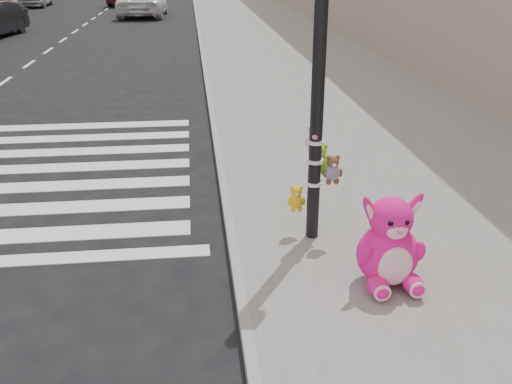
{
  "coord_description": "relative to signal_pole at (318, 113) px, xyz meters",
  "views": [
    {
      "loc": [
        1.11,
        -4.79,
        3.59
      ],
      "look_at": [
        1.87,
        1.92,
        0.75
      ],
      "focal_mm": 40.0,
      "sensor_mm": 36.0,
      "label": 1
    }
  ],
  "objects": [
    {
      "name": "pink_bunny",
      "position": [
        0.59,
        -1.25,
        -1.21
      ],
      "size": [
        0.78,
        0.81,
        1.1
      ],
      "rotation": [
        0.0,
        0.0,
        0.04
      ],
      "color": "#FF1589",
      "rests_on": "sidewalk_near"
    },
    {
      "name": "curb_edge",
      "position": [
        -1.07,
        8.18,
        -1.73
      ],
      "size": [
        0.12,
        80.0,
        0.15
      ],
      "primitive_type": "cube",
      "color": "gray",
      "rests_on": "ground"
    },
    {
      "name": "sidewalk_near",
      "position": [
        2.38,
        8.18,
        -1.73
      ],
      "size": [
        7.0,
        80.0,
        0.14
      ],
      "primitive_type": "cube",
      "color": "slate",
      "rests_on": "ground"
    },
    {
      "name": "car_white_near",
      "position": [
        -4.22,
        30.11,
        -1.01
      ],
      "size": [
        2.88,
        5.8,
        1.58
      ],
      "primitive_type": "imported",
      "rotation": [
        0.0,
        0.0,
        3.1
      ],
      "color": "white",
      "rests_on": "ground"
    },
    {
      "name": "signal_pole",
      "position": [
        0.0,
        0.0,
        0.0
      ],
      "size": [
        0.67,
        0.5,
        4.0
      ],
      "color": "black",
      "rests_on": "sidewalk_near"
    },
    {
      "name": "red_teddy",
      "position": [
        0.78,
        -1.32,
        -1.57
      ],
      "size": [
        0.16,
        0.14,
        0.19
      ],
      "primitive_type": null,
      "rotation": [
        0.0,
        0.0,
        0.53
      ],
      "color": "#B52B12",
      "rests_on": "sidewalk_near"
    },
    {
      "name": "ground",
      "position": [
        -2.62,
        -1.82,
        -1.8
      ],
      "size": [
        120.0,
        120.0,
        0.0
      ],
      "primitive_type": "plane",
      "color": "black",
      "rests_on": "ground"
    }
  ]
}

